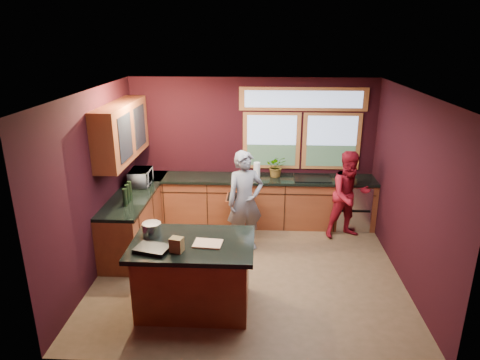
# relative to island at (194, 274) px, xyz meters

# --- Properties ---
(floor) EXTENTS (4.50, 4.50, 0.00)m
(floor) POSITION_rel_island_xyz_m (0.69, 0.94, -0.48)
(floor) COLOR brown
(floor) RESTS_ON ground
(room_shell) EXTENTS (4.52, 4.02, 2.71)m
(room_shell) POSITION_rel_island_xyz_m (0.09, 1.27, 1.32)
(room_shell) COLOR black
(room_shell) RESTS_ON ground
(back_counter) EXTENTS (4.50, 0.64, 0.93)m
(back_counter) POSITION_rel_island_xyz_m (0.88, 2.64, -0.01)
(back_counter) COLOR maroon
(back_counter) RESTS_ON floor
(left_counter) EXTENTS (0.64, 2.30, 0.93)m
(left_counter) POSITION_rel_island_xyz_m (-1.26, 1.79, -0.01)
(left_counter) COLOR maroon
(left_counter) RESTS_ON floor
(island) EXTENTS (1.55, 1.05, 0.95)m
(island) POSITION_rel_island_xyz_m (0.00, 0.00, 0.00)
(island) COLOR maroon
(island) RESTS_ON floor
(person_grey) EXTENTS (0.72, 0.60, 1.69)m
(person_grey) POSITION_rel_island_xyz_m (0.60, 1.65, 0.36)
(person_grey) COLOR slate
(person_grey) RESTS_ON floor
(person_red) EXTENTS (0.91, 0.80, 1.56)m
(person_red) POSITION_rel_island_xyz_m (2.39, 2.19, 0.30)
(person_red) COLOR maroon
(person_red) RESTS_ON floor
(microwave) EXTENTS (0.36, 0.51, 0.28)m
(microwave) POSITION_rel_island_xyz_m (-1.23, 2.12, 0.59)
(microwave) COLOR #999999
(microwave) RESTS_ON left_counter
(potted_plant) EXTENTS (0.36, 0.31, 0.40)m
(potted_plant) POSITION_rel_island_xyz_m (1.13, 2.69, 0.65)
(potted_plant) COLOR #999999
(potted_plant) RESTS_ON back_counter
(paper_towel) EXTENTS (0.12, 0.12, 0.28)m
(paper_towel) POSITION_rel_island_xyz_m (0.77, 2.64, 0.59)
(paper_towel) COLOR white
(paper_towel) RESTS_ON back_counter
(cutting_board) EXTENTS (0.37, 0.28, 0.02)m
(cutting_board) POSITION_rel_island_xyz_m (0.20, -0.05, 0.48)
(cutting_board) COLOR tan
(cutting_board) RESTS_ON island
(stock_pot) EXTENTS (0.24, 0.24, 0.18)m
(stock_pot) POSITION_rel_island_xyz_m (-0.55, 0.15, 0.56)
(stock_pot) COLOR #B4B4B9
(stock_pot) RESTS_ON island
(paper_bag) EXTENTS (0.18, 0.15, 0.18)m
(paper_bag) POSITION_rel_island_xyz_m (-0.15, -0.25, 0.56)
(paper_bag) COLOR brown
(paper_bag) RESTS_ON island
(black_tray) EXTENTS (0.46, 0.37, 0.05)m
(black_tray) POSITION_rel_island_xyz_m (-0.45, -0.25, 0.49)
(black_tray) COLOR black
(black_tray) RESTS_ON island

